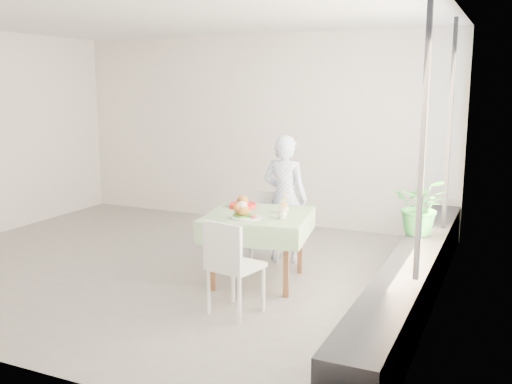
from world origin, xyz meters
The scene contains 15 objects.
floor centered at (0.00, 0.00, 0.00)m, with size 6.00×6.00×0.00m, color slate.
ceiling centered at (0.00, 0.00, 2.80)m, with size 6.00×6.00×0.00m, color white.
wall_back centered at (0.00, 2.50, 1.40)m, with size 6.00×0.02×2.80m, color white.
wall_right centered at (3.00, 0.00, 1.40)m, with size 0.02×5.00×2.80m, color white.
window_pane centered at (2.97, 0.00, 1.65)m, with size 0.01×4.80×2.18m, color #D1E0F9.
window_ledge centered at (2.80, 0.00, 0.25)m, with size 0.40×4.80×0.50m, color black.
cafe_table centered at (1.19, -0.04, 0.46)m, with size 1.21×1.21×0.74m.
chair_far centered at (0.95, 0.77, 0.25)m, with size 0.44×0.44×0.80m.
chair_near centered at (1.35, -0.91, 0.27)m, with size 0.49×0.49×0.88m.
diner centered at (1.17, 0.77, 0.75)m, with size 0.55×0.36×1.51m, color #92AFEB.
main_dish centered at (1.14, -0.29, 0.80)m, with size 0.34×0.34×0.17m.
juice_cup_orange centered at (1.44, 0.08, 0.81)m, with size 0.10×0.10×0.27m.
juice_cup_lemonade centered at (1.51, -0.15, 0.80)m, with size 0.09×0.09×0.25m.
second_dish centered at (0.91, 0.16, 0.78)m, with size 0.29×0.29×0.14m.
potted_plant centered at (2.74, 0.74, 0.81)m, with size 0.57×0.49×0.63m, color #2B833F.
Camera 1 is at (3.59, -5.34, 2.07)m, focal length 40.00 mm.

